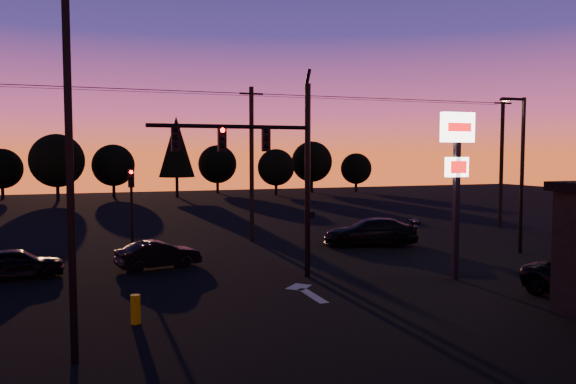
{
  "coord_description": "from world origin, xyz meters",
  "views": [
    {
      "loc": [
        -7.15,
        -17.51,
        5.15
      ],
      "look_at": [
        1.0,
        5.0,
        3.5
      ],
      "focal_mm": 35.0,
      "sensor_mm": 36.0,
      "label": 1
    }
  ],
  "objects_px": {
    "parking_lot_light": "(69,148)",
    "pylon_sign": "(457,159)",
    "traffic_signal_mast": "(271,159)",
    "secondary_signal": "(132,199)",
    "streetlight": "(521,168)",
    "car_right": "(370,232)",
    "car_left": "(15,263)",
    "car_mid": "(159,254)",
    "bollard": "(136,309)"
  },
  "relations": [
    {
      "from": "parking_lot_light",
      "to": "pylon_sign",
      "type": "relative_size",
      "value": 1.34
    },
    {
      "from": "traffic_signal_mast",
      "to": "pylon_sign",
      "type": "relative_size",
      "value": 1.26
    },
    {
      "from": "secondary_signal",
      "to": "pylon_sign",
      "type": "relative_size",
      "value": 0.64
    },
    {
      "from": "streetlight",
      "to": "traffic_signal_mast",
      "type": "bearing_deg",
      "value": -173.86
    },
    {
      "from": "parking_lot_light",
      "to": "car_right",
      "type": "xyz_separation_m",
      "value": [
        15.28,
        13.18,
        -4.51
      ]
    },
    {
      "from": "car_right",
      "to": "car_left",
      "type": "bearing_deg",
      "value": -62.56
    },
    {
      "from": "secondary_signal",
      "to": "streetlight",
      "type": "bearing_deg",
      "value": -17.56
    },
    {
      "from": "traffic_signal_mast",
      "to": "car_left",
      "type": "distance_m",
      "value": 11.35
    },
    {
      "from": "parking_lot_light",
      "to": "pylon_sign",
      "type": "height_order",
      "value": "parking_lot_light"
    },
    {
      "from": "car_right",
      "to": "streetlight",
      "type": "bearing_deg",
      "value": 72.04
    },
    {
      "from": "traffic_signal_mast",
      "to": "parking_lot_light",
      "type": "distance_m",
      "value": 10.19
    },
    {
      "from": "pylon_sign",
      "to": "car_mid",
      "type": "height_order",
      "value": "pylon_sign"
    },
    {
      "from": "parking_lot_light",
      "to": "car_left",
      "type": "relative_size",
      "value": 2.41
    },
    {
      "from": "traffic_signal_mast",
      "to": "car_mid",
      "type": "bearing_deg",
      "value": 135.5
    },
    {
      "from": "traffic_signal_mast",
      "to": "car_mid",
      "type": "xyz_separation_m",
      "value": [
        -4.03,
        3.96,
        -4.33
      ]
    },
    {
      "from": "car_left",
      "to": "car_right",
      "type": "xyz_separation_m",
      "value": [
        17.73,
        2.5,
        0.12
      ]
    },
    {
      "from": "pylon_sign",
      "to": "car_right",
      "type": "distance_m",
      "value": 9.65
    },
    {
      "from": "traffic_signal_mast",
      "to": "car_left",
      "type": "xyz_separation_m",
      "value": [
        -9.84,
        3.68,
        -4.29
      ]
    },
    {
      "from": "pylon_sign",
      "to": "streetlight",
      "type": "xyz_separation_m",
      "value": [
        6.91,
        4.0,
        -0.49
      ]
    },
    {
      "from": "bollard",
      "to": "car_left",
      "type": "bearing_deg",
      "value": 117.47
    },
    {
      "from": "secondary_signal",
      "to": "car_right",
      "type": "xyz_separation_m",
      "value": [
        12.78,
        -1.31,
        -2.1
      ]
    },
    {
      "from": "secondary_signal",
      "to": "car_mid",
      "type": "xyz_separation_m",
      "value": [
        0.87,
        -3.53,
        -2.25
      ]
    },
    {
      "from": "traffic_signal_mast",
      "to": "streetlight",
      "type": "distance_m",
      "value": 14.1
    },
    {
      "from": "streetlight",
      "to": "secondary_signal",
      "type": "bearing_deg",
      "value": 162.44
    },
    {
      "from": "car_mid",
      "to": "streetlight",
      "type": "bearing_deg",
      "value": -110.13
    },
    {
      "from": "streetlight",
      "to": "bollard",
      "type": "xyz_separation_m",
      "value": [
        -19.73,
        -5.76,
        -3.98
      ]
    },
    {
      "from": "parking_lot_light",
      "to": "streetlight",
      "type": "bearing_deg",
      "value": 21.65
    },
    {
      "from": "pylon_sign",
      "to": "streetlight",
      "type": "height_order",
      "value": "streetlight"
    },
    {
      "from": "traffic_signal_mast",
      "to": "parking_lot_light",
      "type": "xyz_separation_m",
      "value": [
        -7.4,
        -6.99,
        0.33
      ]
    },
    {
      "from": "secondary_signal",
      "to": "car_left",
      "type": "bearing_deg",
      "value": -142.37
    },
    {
      "from": "bollard",
      "to": "streetlight",
      "type": "bearing_deg",
      "value": 16.28
    },
    {
      "from": "bollard",
      "to": "car_mid",
      "type": "xyz_separation_m",
      "value": [
        1.69,
        8.21,
        0.17
      ]
    },
    {
      "from": "car_mid",
      "to": "car_right",
      "type": "height_order",
      "value": "car_right"
    },
    {
      "from": "secondary_signal",
      "to": "bollard",
      "type": "bearing_deg",
      "value": -93.98
    },
    {
      "from": "secondary_signal",
      "to": "pylon_sign",
      "type": "height_order",
      "value": "pylon_sign"
    },
    {
      "from": "streetlight",
      "to": "car_mid",
      "type": "height_order",
      "value": "streetlight"
    },
    {
      "from": "pylon_sign",
      "to": "secondary_signal",
      "type": "bearing_deg",
      "value": 140.23
    },
    {
      "from": "parking_lot_light",
      "to": "streetlight",
      "type": "relative_size",
      "value": 1.14
    },
    {
      "from": "secondary_signal",
      "to": "bollard",
      "type": "height_order",
      "value": "secondary_signal"
    },
    {
      "from": "pylon_sign",
      "to": "traffic_signal_mast",
      "type": "bearing_deg",
      "value": 160.64
    },
    {
      "from": "traffic_signal_mast",
      "to": "streetlight",
      "type": "relative_size",
      "value": 1.07
    },
    {
      "from": "bollard",
      "to": "car_left",
      "type": "relative_size",
      "value": 0.23
    },
    {
      "from": "traffic_signal_mast",
      "to": "pylon_sign",
      "type": "height_order",
      "value": "traffic_signal_mast"
    },
    {
      "from": "traffic_signal_mast",
      "to": "secondary_signal",
      "type": "height_order",
      "value": "traffic_signal_mast"
    },
    {
      "from": "pylon_sign",
      "to": "car_mid",
      "type": "relative_size",
      "value": 1.84
    },
    {
      "from": "bollard",
      "to": "car_mid",
      "type": "distance_m",
      "value": 8.39
    },
    {
      "from": "secondary_signal",
      "to": "parking_lot_light",
      "type": "distance_m",
      "value": 14.9
    },
    {
      "from": "secondary_signal",
      "to": "bollard",
      "type": "xyz_separation_m",
      "value": [
        -0.82,
        -11.75,
        -2.42
      ]
    },
    {
      "from": "traffic_signal_mast",
      "to": "car_mid",
      "type": "distance_m",
      "value": 7.12
    },
    {
      "from": "parking_lot_light",
      "to": "car_left",
      "type": "height_order",
      "value": "parking_lot_light"
    }
  ]
}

